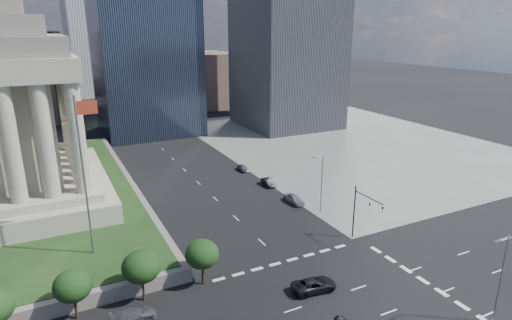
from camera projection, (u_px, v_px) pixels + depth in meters
ground at (140, 128)px, 129.01m from camera, size 500.00×500.00×0.00m
sidewalk_ne at (345, 141)px, 114.59m from camera, size 68.00×90.00×0.03m
flagpole at (85, 169)px, 50.91m from camera, size 2.52×0.24×20.00m
midrise_glass at (143, 24)px, 116.66m from camera, size 26.00×26.00×60.00m
building_filler_ne at (205, 79)px, 165.33m from camera, size 20.00×30.00×20.00m
building_filler_nw at (22, 77)px, 137.58m from camera, size 24.00×30.00×28.00m
traffic_signal_ne at (363, 208)px, 59.17m from camera, size 0.30×5.74×8.00m
street_lamp_south at (501, 275)px, 42.60m from camera, size 2.13×0.22×10.00m
street_lamp_north at (321, 180)px, 69.05m from camera, size 2.13×0.22×10.00m
pickup_truck at (314, 285)px, 49.42m from camera, size 3.02×5.57×1.48m
suv_grey at (133, 315)px, 44.29m from camera, size 4.71×1.97×1.36m
parked_sedan_near at (294, 199)px, 73.97m from camera, size 4.58×1.93×1.55m
parked_sedan_mid at (268, 182)px, 82.20m from camera, size 1.72×4.23×1.36m
parked_sedan_far at (243, 168)px, 90.74m from camera, size 1.62×3.81×1.28m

